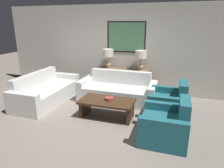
{
  "coord_description": "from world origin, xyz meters",
  "views": [
    {
      "loc": [
        1.48,
        -3.58,
        2.13
      ],
      "look_at": [
        0.02,
        0.95,
        0.65
      ],
      "focal_mm": 32.0,
      "sensor_mm": 36.0,
      "label": 1
    }
  ],
  "objects_px": {
    "table_lamp_left": "(108,55)",
    "armchair_near_back_wall": "(169,104)",
    "couch_by_side": "(46,92)",
    "console_table": "(124,81)",
    "decorative_bowl": "(109,99)",
    "couch_by_back_wall": "(118,91)",
    "armchair_near_camera": "(166,126)",
    "table_lamp_right": "(141,57)",
    "coffee_table": "(107,105)"
  },
  "relations": [
    {
      "from": "table_lamp_right",
      "to": "armchair_near_back_wall",
      "type": "distance_m",
      "value": 1.75
    },
    {
      "from": "console_table",
      "to": "table_lamp_right",
      "type": "relative_size",
      "value": 2.61
    },
    {
      "from": "couch_by_side",
      "to": "table_lamp_right",
      "type": "bearing_deg",
      "value": 29.33
    },
    {
      "from": "couch_by_back_wall",
      "to": "decorative_bowl",
      "type": "bearing_deg",
      "value": -83.8
    },
    {
      "from": "table_lamp_right",
      "to": "armchair_near_back_wall",
      "type": "xyz_separation_m",
      "value": [
        0.91,
        -1.21,
        -0.88
      ]
    },
    {
      "from": "console_table",
      "to": "couch_by_side",
      "type": "xyz_separation_m",
      "value": [
        -1.88,
        -1.34,
        -0.11
      ]
    },
    {
      "from": "couch_by_back_wall",
      "to": "couch_by_side",
      "type": "relative_size",
      "value": 1.0
    },
    {
      "from": "armchair_near_camera",
      "to": "coffee_table",
      "type": "bearing_deg",
      "value": 158.0
    },
    {
      "from": "decorative_bowl",
      "to": "armchair_near_camera",
      "type": "xyz_separation_m",
      "value": [
        1.3,
        -0.57,
        -0.17
      ]
    },
    {
      "from": "console_table",
      "to": "table_lamp_right",
      "type": "height_order",
      "value": "table_lamp_right"
    },
    {
      "from": "table_lamp_left",
      "to": "couch_by_side",
      "type": "distance_m",
      "value": 2.12
    },
    {
      "from": "armchair_near_camera",
      "to": "console_table",
      "type": "bearing_deg",
      "value": 121.64
    },
    {
      "from": "coffee_table",
      "to": "armchair_near_back_wall",
      "type": "relative_size",
      "value": 1.37
    },
    {
      "from": "table_lamp_right",
      "to": "coffee_table",
      "type": "bearing_deg",
      "value": -104.09
    },
    {
      "from": "table_lamp_left",
      "to": "couch_by_side",
      "type": "relative_size",
      "value": 0.28
    },
    {
      "from": "decorative_bowl",
      "to": "armchair_near_back_wall",
      "type": "xyz_separation_m",
      "value": [
        1.3,
        0.52,
        -0.17
      ]
    },
    {
      "from": "couch_by_back_wall",
      "to": "decorative_bowl",
      "type": "height_order",
      "value": "couch_by_back_wall"
    },
    {
      "from": "coffee_table",
      "to": "table_lamp_left",
      "type": "bearing_deg",
      "value": 108.06
    },
    {
      "from": "armchair_near_back_wall",
      "to": "table_lamp_left",
      "type": "bearing_deg",
      "value": 147.86
    },
    {
      "from": "couch_by_side",
      "to": "armchair_near_back_wall",
      "type": "distance_m",
      "value": 3.3
    },
    {
      "from": "console_table",
      "to": "couch_by_back_wall",
      "type": "relative_size",
      "value": 0.72
    },
    {
      "from": "table_lamp_left",
      "to": "armchair_near_back_wall",
      "type": "distance_m",
      "value": 2.44
    },
    {
      "from": "console_table",
      "to": "armchair_near_back_wall",
      "type": "height_order",
      "value": "armchair_near_back_wall"
    },
    {
      "from": "decorative_bowl",
      "to": "coffee_table",
      "type": "bearing_deg",
      "value": -154.22
    },
    {
      "from": "table_lamp_left",
      "to": "decorative_bowl",
      "type": "height_order",
      "value": "table_lamp_left"
    },
    {
      "from": "table_lamp_right",
      "to": "coffee_table",
      "type": "relative_size",
      "value": 0.47
    },
    {
      "from": "console_table",
      "to": "coffee_table",
      "type": "bearing_deg",
      "value": -87.85
    },
    {
      "from": "console_table",
      "to": "decorative_bowl",
      "type": "bearing_deg",
      "value": -86.15
    },
    {
      "from": "armchair_near_back_wall",
      "to": "armchair_near_camera",
      "type": "bearing_deg",
      "value": -90.0
    },
    {
      "from": "console_table",
      "to": "decorative_bowl",
      "type": "xyz_separation_m",
      "value": [
        0.12,
        -1.73,
        0.07
      ]
    },
    {
      "from": "couch_by_back_wall",
      "to": "armchair_near_camera",
      "type": "bearing_deg",
      "value": -49.2
    },
    {
      "from": "armchair_near_back_wall",
      "to": "table_lamp_right",
      "type": "bearing_deg",
      "value": 127.02
    },
    {
      "from": "table_lamp_right",
      "to": "couch_by_back_wall",
      "type": "height_order",
      "value": "table_lamp_right"
    },
    {
      "from": "couch_by_side",
      "to": "armchair_near_back_wall",
      "type": "bearing_deg",
      "value": 2.26
    },
    {
      "from": "armchair_near_back_wall",
      "to": "armchair_near_camera",
      "type": "height_order",
      "value": "same"
    },
    {
      "from": "couch_by_back_wall",
      "to": "armchair_near_back_wall",
      "type": "xyz_separation_m",
      "value": [
        1.42,
        -0.55,
        0.02
      ]
    },
    {
      "from": "table_lamp_right",
      "to": "console_table",
      "type": "bearing_deg",
      "value": 180.0
    },
    {
      "from": "console_table",
      "to": "armchair_near_camera",
      "type": "xyz_separation_m",
      "value": [
        1.42,
        -2.3,
        -0.09
      ]
    },
    {
      "from": "console_table",
      "to": "couch_by_side",
      "type": "bearing_deg",
      "value": -144.5
    },
    {
      "from": "console_table",
      "to": "couch_by_back_wall",
      "type": "bearing_deg",
      "value": -90.0
    },
    {
      "from": "coffee_table",
      "to": "armchair_near_back_wall",
      "type": "distance_m",
      "value": 1.46
    },
    {
      "from": "console_table",
      "to": "coffee_table",
      "type": "height_order",
      "value": "console_table"
    },
    {
      "from": "coffee_table",
      "to": "decorative_bowl",
      "type": "relative_size",
      "value": 6.0
    },
    {
      "from": "console_table",
      "to": "armchair_near_back_wall",
      "type": "distance_m",
      "value": 1.87
    },
    {
      "from": "couch_by_side",
      "to": "coffee_table",
      "type": "xyz_separation_m",
      "value": [
        1.94,
        -0.42,
        0.04
      ]
    },
    {
      "from": "table_lamp_left",
      "to": "table_lamp_right",
      "type": "distance_m",
      "value": 1.01
    },
    {
      "from": "couch_by_side",
      "to": "decorative_bowl",
      "type": "distance_m",
      "value": 2.04
    },
    {
      "from": "decorative_bowl",
      "to": "couch_by_side",
      "type": "bearing_deg",
      "value": 168.89
    },
    {
      "from": "table_lamp_right",
      "to": "couch_by_side",
      "type": "bearing_deg",
      "value": -150.67
    },
    {
      "from": "decorative_bowl",
      "to": "armchair_near_back_wall",
      "type": "distance_m",
      "value": 1.41
    }
  ]
}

